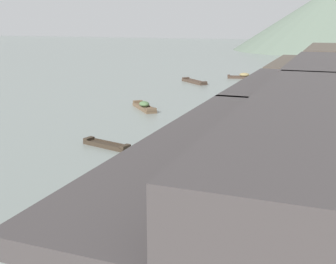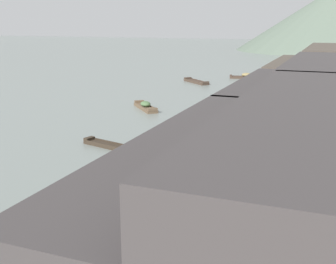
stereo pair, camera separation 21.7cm
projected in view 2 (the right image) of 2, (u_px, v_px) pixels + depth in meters
The scene contains 10 objects.
boat_moored_nearest at pixel (287, 88), 51.75m from camera, with size 2.02×4.77×0.69m.
boat_moored_second at pixel (107, 145), 28.16m from camera, with size 3.65×1.67×0.38m.
boat_moored_third at pixel (146, 106), 40.21m from camera, with size 3.71×3.99×0.75m.
boat_moored_far at pixel (196, 82), 57.52m from camera, with size 4.46×4.24×0.47m.
boat_midriver_drifting at pixel (245, 131), 31.20m from camera, with size 2.17×5.48×0.75m.
boat_midriver_upstream at pixel (247, 77), 61.94m from camera, with size 4.93×2.16×0.81m.
boat_upstream_distant at pixel (278, 97), 45.51m from camera, with size 1.39×3.96×0.51m.
boat_crossing_west at pixel (246, 101), 43.63m from camera, with size 2.51×3.90×0.45m.
house_waterfront_second at pixel (335, 161), 13.58m from camera, with size 6.53×7.13×6.14m.
mooring_post_dock_mid at pixel (242, 176), 19.87m from camera, with size 0.20×0.20×0.70m, color #473828.
Camera 2 is at (11.77, -3.83, 7.95)m, focal length 46.03 mm.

